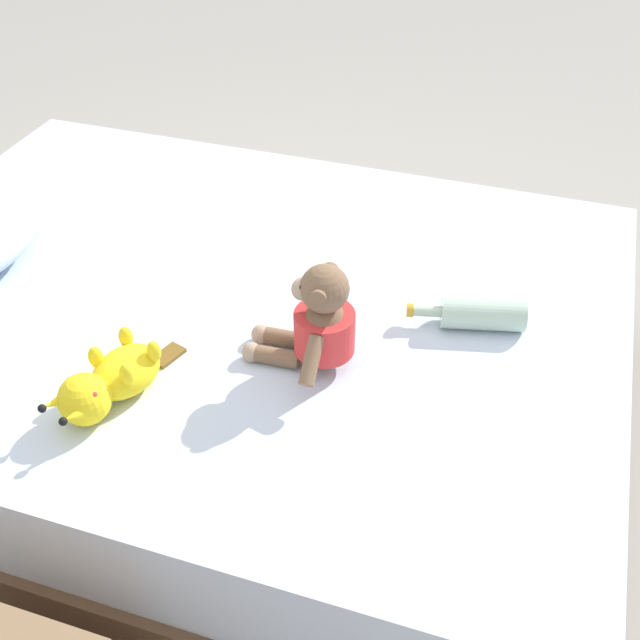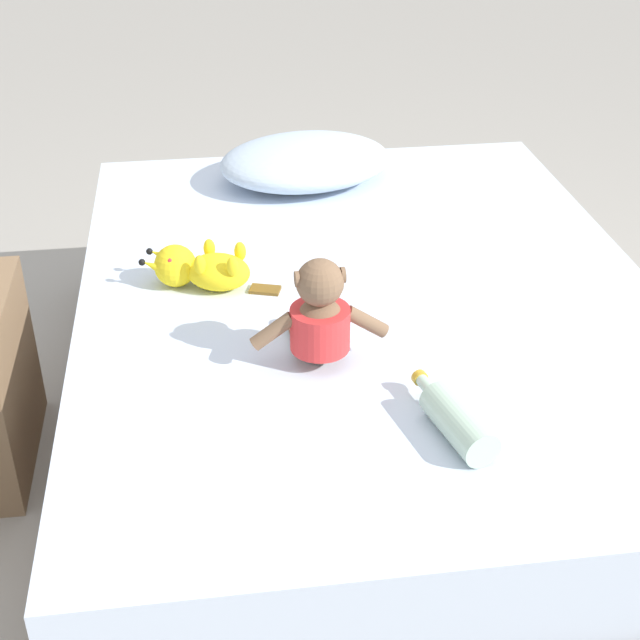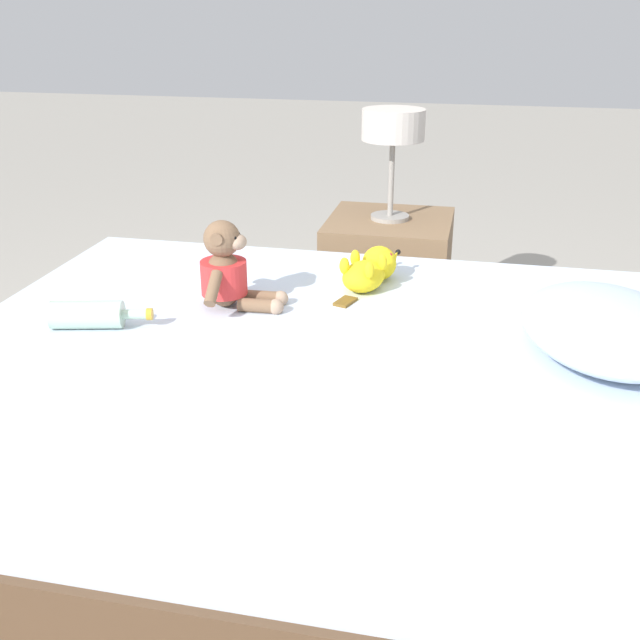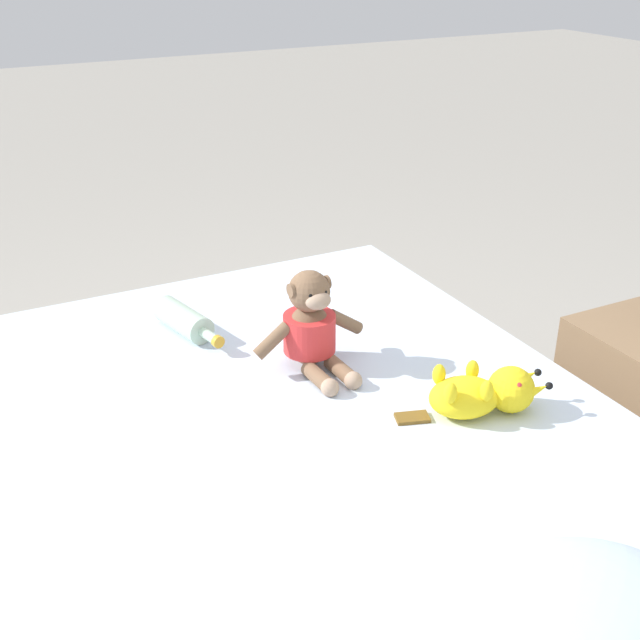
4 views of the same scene
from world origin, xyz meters
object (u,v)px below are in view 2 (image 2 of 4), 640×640
Objects in this scene: plush_monkey at (319,319)px; plush_yellow_creature at (200,268)px; glass_bottle at (457,421)px; bed at (366,365)px; pillow at (305,161)px.

plush_monkey is 0.42m from plush_yellow_creature.
glass_bottle is (0.44, -0.63, -0.01)m from plush_yellow_creature.
bed is 3.29× the size of pillow.
bed is 7.22× the size of glass_bottle.
pillow is 0.94m from plush_monkey.
pillow reaches higher than glass_bottle.
glass_bottle is at bearing -84.38° from pillow.
pillow is at bearing 61.55° from plush_yellow_creature.
plush_monkey is 0.36m from glass_bottle.
plush_yellow_creature is at bearing -118.45° from pillow.
plush_yellow_creature is (-0.32, -0.60, -0.02)m from pillow.
plush_monkey is at bearing -119.22° from bed.
glass_bottle is (0.21, -0.29, -0.06)m from plush_monkey.
plush_yellow_creature is 1.28× the size of glass_bottle.
bed is at bearing -8.97° from plush_yellow_creature.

